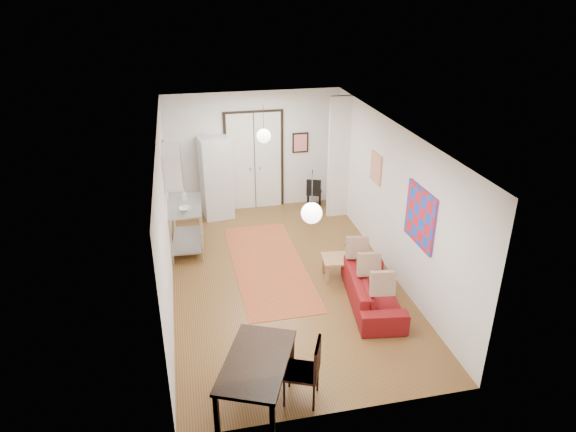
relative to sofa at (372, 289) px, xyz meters
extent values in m
plane|color=brown|center=(-1.35, 1.20, -0.29)|extent=(7.00, 7.00, 0.00)
cube|color=white|center=(-1.35, 1.20, 2.61)|extent=(4.20, 7.00, 0.02)
cube|color=silver|center=(-1.35, 4.70, 1.16)|extent=(4.20, 0.02, 2.90)
cube|color=silver|center=(-1.35, -2.30, 1.16)|extent=(4.20, 0.02, 2.90)
cube|color=silver|center=(-3.45, 1.20, 1.16)|extent=(0.02, 7.00, 2.90)
cube|color=silver|center=(0.75, 1.20, 1.16)|extent=(0.02, 7.00, 2.90)
cube|color=silver|center=(-1.35, 4.65, 0.91)|extent=(1.44, 0.06, 2.50)
cube|color=silver|center=(0.50, 3.75, 1.16)|extent=(0.50, 0.10, 2.90)
cube|color=silver|center=(-3.27, 2.70, 1.61)|extent=(0.35, 1.00, 0.70)
cube|color=red|center=(0.72, -0.05, 1.36)|extent=(0.05, 1.00, 1.00)
cube|color=#F1E2C9|center=(0.72, 2.00, 1.51)|extent=(0.05, 0.50, 0.60)
cube|color=red|center=(-0.20, 4.67, 1.31)|extent=(0.40, 0.03, 0.50)
cube|color=#91613C|center=(-3.42, 3.20, 1.66)|extent=(0.03, 0.44, 0.54)
sphere|color=silver|center=(-1.35, 3.20, 1.96)|extent=(0.30, 0.30, 0.30)
cylinder|color=black|center=(-1.35, 3.20, 2.36)|extent=(0.01, 0.01, 0.50)
sphere|color=silver|center=(-1.35, -0.80, 1.96)|extent=(0.30, 0.30, 0.30)
cylinder|color=black|center=(-1.35, -0.80, 2.36)|extent=(0.01, 0.01, 0.50)
cube|color=#C95932|center=(-1.55, 1.69, -0.29)|extent=(1.43, 3.70, 0.01)
imported|color=maroon|center=(0.00, 0.00, 0.00)|extent=(2.08, 1.05, 0.58)
cube|color=#A57C4E|center=(-0.15, 0.97, 0.11)|extent=(0.99, 0.61, 0.04)
cube|color=#A57C4E|center=(-0.57, 0.76, -0.10)|extent=(0.06, 0.06, 0.38)
cube|color=#A57C4E|center=(0.26, 0.76, -0.10)|extent=(0.06, 0.06, 0.38)
cube|color=#A57C4E|center=(-0.57, 1.18, -0.10)|extent=(0.06, 0.06, 0.38)
cube|color=#A57C4E|center=(0.26, 1.18, -0.10)|extent=(0.06, 0.06, 0.38)
imported|color=#326D31|center=(-0.05, 0.97, 0.33)|extent=(0.40, 0.35, 0.41)
cube|color=#BABDBF|center=(-3.10, 2.77, 0.71)|extent=(0.74, 1.37, 0.04)
cube|color=#BABDBF|center=(-3.10, 2.77, -0.09)|extent=(0.70, 1.33, 0.03)
cylinder|color=#BABDBF|center=(-3.39, 2.14, 0.21)|extent=(0.04, 0.04, 1.00)
cylinder|color=#BABDBF|center=(-2.80, 2.14, 0.21)|extent=(0.04, 0.04, 1.00)
cylinder|color=#BABDBF|center=(-3.39, 3.40, 0.21)|extent=(0.04, 0.04, 1.00)
cylinder|color=#BABDBF|center=(-2.80, 3.40, 0.21)|extent=(0.04, 0.04, 1.00)
imported|color=silver|center=(-3.10, 2.47, 0.77)|extent=(0.25, 0.25, 0.06)
imported|color=teal|center=(-3.10, 3.02, 0.84)|extent=(0.10, 0.10, 0.21)
cube|color=silver|center=(-2.33, 4.35, 0.68)|extent=(0.77, 0.77, 1.94)
cube|color=black|center=(-2.36, -1.95, 0.46)|extent=(1.28, 1.60, 0.05)
cube|color=black|center=(-2.71, -2.60, 0.07)|extent=(0.08, 0.08, 0.72)
cube|color=black|center=(-2.01, -2.60, 0.07)|extent=(0.08, 0.08, 0.72)
cube|color=black|center=(-2.71, -1.30, 0.07)|extent=(0.08, 0.08, 0.72)
cube|color=black|center=(-2.01, -1.30, 0.07)|extent=(0.08, 0.08, 0.72)
cube|color=#3C1C13|center=(-1.76, -1.95, 0.17)|extent=(0.59, 0.58, 0.04)
cube|color=#3C1C13|center=(-1.76, -1.74, 0.43)|extent=(0.21, 0.42, 0.48)
cylinder|color=#3C1C13|center=(-1.95, -2.15, -0.06)|extent=(0.03, 0.03, 0.46)
cylinder|color=#3C1C13|center=(-1.57, -2.15, -0.06)|extent=(0.03, 0.03, 0.46)
cylinder|color=#3C1C13|center=(-1.95, -1.75, -0.06)|extent=(0.03, 0.03, 0.46)
cylinder|color=#3C1C13|center=(-1.57, -1.75, -0.06)|extent=(0.03, 0.03, 0.46)
cube|color=#3C1C13|center=(-1.76, -1.95, 0.17)|extent=(0.59, 0.58, 0.04)
cube|color=#3C1C13|center=(-1.76, -1.74, 0.43)|extent=(0.21, 0.42, 0.48)
cylinder|color=#3C1C13|center=(-1.95, -2.15, -0.06)|extent=(0.03, 0.03, 0.46)
cylinder|color=#3C1C13|center=(-1.57, -2.15, -0.06)|extent=(0.03, 0.03, 0.46)
cylinder|color=#3C1C13|center=(-1.95, -1.75, -0.06)|extent=(0.03, 0.03, 0.46)
cylinder|color=#3C1C13|center=(-1.57, -1.75, -0.06)|extent=(0.03, 0.03, 0.46)
cube|color=black|center=(0.09, 4.35, 0.09)|extent=(0.46, 0.46, 0.04)
cube|color=black|center=(0.09, 4.51, 0.30)|extent=(0.35, 0.16, 0.38)
cylinder|color=black|center=(-0.06, 4.20, -0.10)|extent=(0.03, 0.03, 0.38)
cylinder|color=black|center=(0.24, 4.20, -0.10)|extent=(0.03, 0.03, 0.38)
cylinder|color=black|center=(-0.06, 4.50, -0.10)|extent=(0.03, 0.03, 0.38)
cylinder|color=black|center=(0.24, 4.50, -0.10)|extent=(0.03, 0.03, 0.38)
camera|label=1|loc=(-3.06, -7.15, 4.95)|focal=32.00mm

